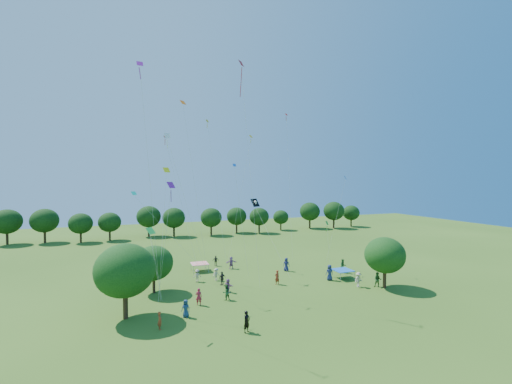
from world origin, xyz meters
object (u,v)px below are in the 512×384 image
object	(u,v)px
tent_red_stripe	(200,264)
pirate_kite	(256,204)
tent_blue	(343,270)
near_tree_north	(154,263)
red_high_kite	(244,105)
near_tree_west	(125,270)
man_in_black	(247,322)
near_tree_east	(385,255)

from	to	relation	value
tent_red_stripe	pirate_kite	bearing A→B (deg)	-44.35
tent_red_stripe	tent_blue	world-z (taller)	same
near_tree_north	red_high_kite	size ratio (longest dim) A/B	0.22
near_tree_west	man_in_black	xyz separation A→B (m)	(9.18, -6.38, -3.42)
tent_red_stripe	red_high_kite	size ratio (longest dim) A/B	0.09
pirate_kite	red_high_kite	xyz separation A→B (m)	(-3.37, -5.65, 10.70)
tent_blue	pirate_kite	bearing A→B (deg)	159.61
near_tree_north	near_tree_east	distance (m)	25.87
near_tree_east	pirate_kite	bearing A→B (deg)	145.60
near_tree_west	tent_blue	size ratio (longest dim) A/B	3.04
near_tree_west	near_tree_east	xyz separation A→B (m)	(27.62, -1.00, -0.56)
near_tree_north	tent_blue	xyz separation A→B (m)	(22.45, -2.63, -2.21)
near_tree_west	near_tree_east	distance (m)	27.64
near_tree_north	near_tree_west	bearing A→B (deg)	-113.89
near_tree_north	tent_blue	distance (m)	22.71
near_tree_north	man_in_black	size ratio (longest dim) A/B	2.92
near_tree_west	near_tree_north	distance (m)	7.09
red_high_kite	near_tree_north	bearing A→B (deg)	153.22
near_tree_east	man_in_black	bearing A→B (deg)	-163.76
red_high_kite	tent_blue	bearing A→B (deg)	7.88
near_tree_west	red_high_kite	size ratio (longest dim) A/B	0.28
red_high_kite	pirate_kite	bearing A→B (deg)	59.20
near_tree_north	tent_red_stripe	distance (m)	9.67
near_tree_west	near_tree_east	world-z (taller)	near_tree_west
near_tree_north	man_in_black	xyz separation A→B (m)	(6.34, -12.78, -2.37)
near_tree_west	near_tree_north	world-z (taller)	near_tree_west
tent_red_stripe	tent_blue	xyz separation A→B (m)	(16.08, -9.57, 0.00)
tent_blue	red_high_kite	size ratio (longest dim) A/B	0.09
tent_red_stripe	pirate_kite	size ratio (longest dim) A/B	0.25
near_tree_east	pirate_kite	world-z (taller)	pirate_kite
near_tree_north	pirate_kite	distance (m)	13.77
near_tree_west	man_in_black	bearing A→B (deg)	-34.79
near_tree_north	tent_blue	size ratio (longest dim) A/B	2.33
near_tree_north	tent_red_stripe	xyz separation A→B (m)	(6.36, 6.94, -2.21)
man_in_black	near_tree_east	bearing A→B (deg)	-13.62
near_tree_west	red_high_kite	world-z (taller)	red_high_kite
near_tree_east	tent_red_stripe	bearing A→B (deg)	142.08
tent_red_stripe	man_in_black	distance (m)	19.72
near_tree_east	tent_blue	bearing A→B (deg)	116.02
tent_red_stripe	near_tree_north	bearing A→B (deg)	-132.54
near_tree_west	red_high_kite	bearing A→B (deg)	9.20
near_tree_north	man_in_black	distance (m)	14.46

